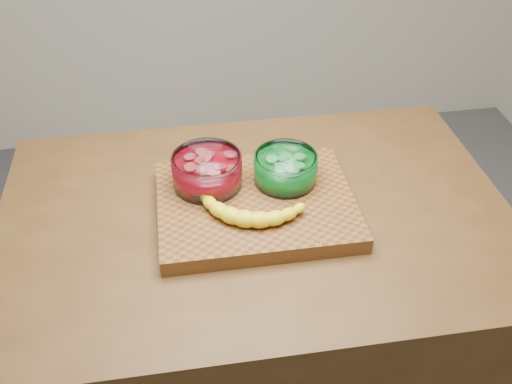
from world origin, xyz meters
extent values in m
cube|color=#4E3317|center=(0.00, 0.00, 0.45)|extent=(1.20, 0.80, 0.90)
cube|color=brown|center=(0.00, 0.00, 0.92)|extent=(0.45, 0.35, 0.04)
cylinder|color=white|center=(-0.10, 0.07, 0.98)|extent=(0.16, 0.16, 0.08)
cylinder|color=#B20818|center=(-0.10, 0.07, 0.97)|extent=(0.14, 0.14, 0.04)
cylinder|color=#E24754|center=(-0.10, 0.07, 1.00)|extent=(0.13, 0.13, 0.02)
cylinder|color=white|center=(0.08, 0.06, 0.97)|extent=(0.15, 0.15, 0.07)
cylinder|color=#0D8F24|center=(0.08, 0.06, 0.96)|extent=(0.13, 0.13, 0.04)
cylinder|color=#68DD71|center=(0.08, 0.06, 0.99)|extent=(0.12, 0.12, 0.02)
camera|label=1|loc=(-0.16, -0.99, 1.78)|focal=40.00mm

